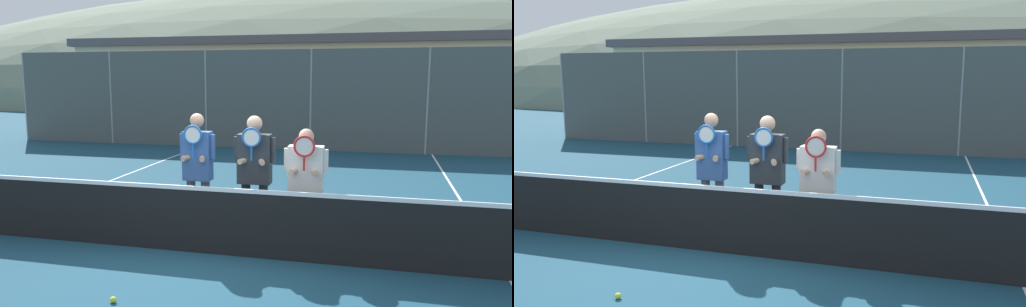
% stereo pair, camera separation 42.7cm
% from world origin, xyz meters
% --- Properties ---
extents(ground_plane, '(120.00, 120.00, 0.00)m').
position_xyz_m(ground_plane, '(0.00, 0.00, 0.00)').
color(ground_plane, navy).
extents(hill_distant, '(119.68, 66.49, 23.27)m').
position_xyz_m(hill_distant, '(0.00, 53.85, 0.00)').
color(hill_distant, slate).
rests_on(hill_distant, ground_plane).
extents(clubhouse_building, '(24.20, 5.50, 4.16)m').
position_xyz_m(clubhouse_building, '(-0.24, 17.75, 2.10)').
color(clubhouse_building, beige).
rests_on(clubhouse_building, ground_plane).
extents(fence_back, '(21.65, 0.06, 3.27)m').
position_xyz_m(fence_back, '(-0.00, 9.98, 1.63)').
color(fence_back, gray).
rests_on(fence_back, ground_plane).
extents(tennis_net, '(10.25, 0.09, 1.03)m').
position_xyz_m(tennis_net, '(0.00, 0.00, 0.48)').
color(tennis_net, gray).
rests_on(tennis_net, ground_plane).
extents(court_line_left_sideline, '(0.05, 16.00, 0.01)m').
position_xyz_m(court_line_left_sideline, '(-3.81, 3.00, 0.00)').
color(court_line_left_sideline, white).
rests_on(court_line_left_sideline, ground_plane).
extents(court_line_right_sideline, '(0.05, 16.00, 0.01)m').
position_xyz_m(court_line_right_sideline, '(3.81, 3.00, 0.00)').
color(court_line_right_sideline, white).
rests_on(court_line_right_sideline, ground_plane).
extents(player_leftmost, '(0.54, 0.34, 1.88)m').
position_xyz_m(player_leftmost, '(-0.33, 0.55, 1.09)').
color(player_leftmost, '#56565B').
rests_on(player_leftmost, ground_plane).
extents(player_center_left, '(0.60, 0.34, 1.86)m').
position_xyz_m(player_center_left, '(0.52, 0.56, 1.11)').
color(player_center_left, '#232838').
rests_on(player_center_left, ground_plane).
extents(player_center_right, '(0.62, 0.34, 1.69)m').
position_xyz_m(player_center_right, '(1.26, 0.55, 1.01)').
color(player_center_right, '#56565B').
rests_on(player_center_right, ground_plane).
extents(car_far_left, '(4.63, 1.98, 1.85)m').
position_xyz_m(car_far_left, '(-6.83, 13.20, 0.94)').
color(car_far_left, maroon).
rests_on(car_far_left, ground_plane).
extents(car_left_of_center, '(4.65, 1.91, 1.66)m').
position_xyz_m(car_left_of_center, '(-1.29, 13.11, 0.86)').
color(car_left_of_center, black).
rests_on(car_left_of_center, ground_plane).
extents(car_center, '(4.15, 1.90, 1.75)m').
position_xyz_m(car_center, '(4.01, 13.16, 0.89)').
color(car_center, maroon).
rests_on(car_center, ground_plane).
extents(tennis_ball_on_court, '(0.07, 0.07, 0.07)m').
position_xyz_m(tennis_ball_on_court, '(-0.47, -1.67, 0.03)').
color(tennis_ball_on_court, '#CCDB33').
rests_on(tennis_ball_on_court, ground_plane).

